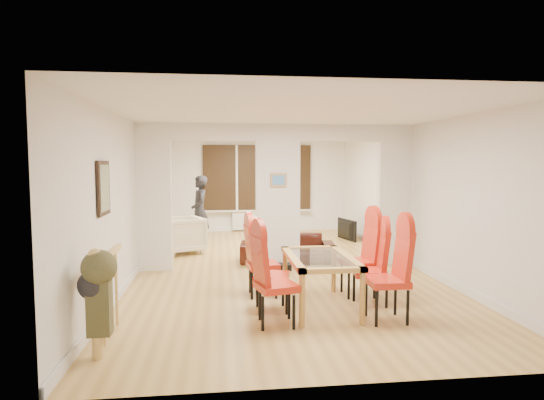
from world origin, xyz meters
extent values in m
cube|color=tan|center=(0.00, 0.00, 0.00)|extent=(5.00, 9.00, 0.01)
cube|color=white|center=(0.00, 0.00, 1.30)|extent=(5.00, 0.18, 2.60)
cube|color=black|center=(0.00, 4.44, 1.50)|extent=(3.00, 0.08, 1.80)
cube|color=white|center=(0.00, 4.40, 0.30)|extent=(1.40, 0.08, 0.50)
sphere|color=orange|center=(0.30, 3.30, 2.15)|extent=(0.36, 0.36, 0.36)
cube|color=gray|center=(-2.47, -2.40, 1.60)|extent=(0.04, 0.52, 0.67)
cube|color=#4C8CD8|center=(0.00, -0.10, 1.60)|extent=(0.30, 0.03, 0.25)
imported|color=black|center=(0.24, 0.40, 0.26)|extent=(1.87, 0.91, 0.53)
imported|color=#F4EBCE|center=(-1.86, 1.51, 0.39)|extent=(1.10, 1.11, 0.77)
imported|color=black|center=(-1.50, 2.15, 0.81)|extent=(0.66, 0.49, 1.62)
imported|color=black|center=(2.00, 2.71, 0.26)|extent=(0.89, 0.31, 0.51)
cylinder|color=#143F19|center=(-0.07, 2.84, 0.35)|extent=(0.06, 0.06, 0.25)
imported|color=#362312|center=(0.10, 2.80, 0.25)|extent=(0.20, 0.20, 0.05)
camera|label=1|loc=(-1.06, -8.17, 1.91)|focal=30.00mm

